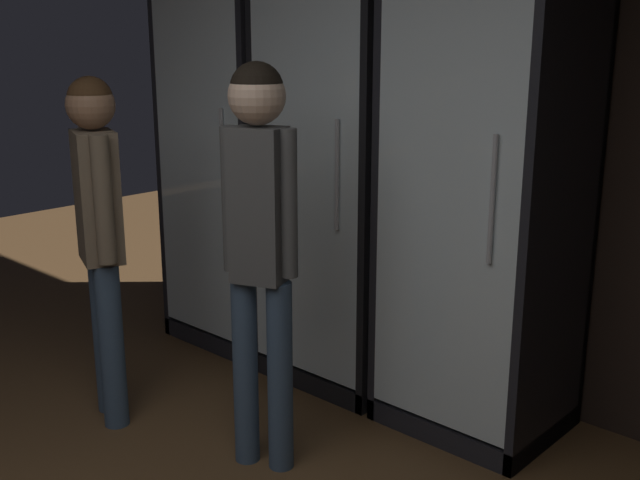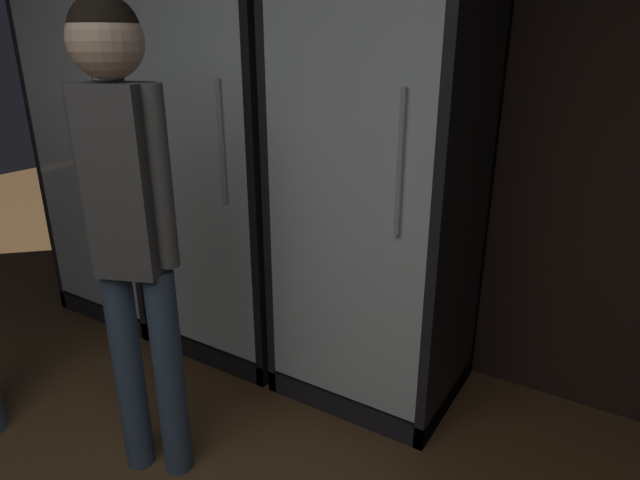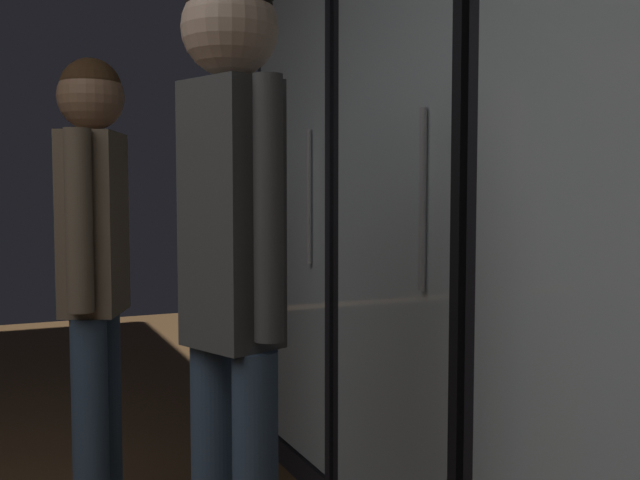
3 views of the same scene
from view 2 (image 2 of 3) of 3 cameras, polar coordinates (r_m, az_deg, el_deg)
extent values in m
cube|color=black|center=(2.43, 18.01, 16.41)|extent=(6.00, 0.06, 2.80)
cube|color=black|center=(3.43, -15.98, 11.39)|extent=(0.76, 0.04, 2.07)
cube|color=black|center=(3.53, -23.62, 10.72)|extent=(0.04, 0.64, 2.07)
cube|color=black|center=(2.97, -15.49, 10.14)|extent=(0.04, 0.64, 2.07)
cube|color=black|center=(3.53, -17.98, -5.43)|extent=(0.76, 0.64, 0.10)
cube|color=white|center=(3.41, -16.36, 11.31)|extent=(0.68, 0.02, 1.83)
cube|color=silver|center=(3.06, -24.40, 9.35)|extent=(0.68, 0.02, 1.83)
cylinder|color=#B2B2B7|center=(2.85, -22.48, 11.04)|extent=(0.02, 0.02, 0.50)
cube|color=silver|center=(3.50, -18.11, -4.39)|extent=(0.66, 0.56, 0.02)
cylinder|color=black|center=(3.64, -20.97, -1.93)|extent=(0.07, 0.07, 0.20)
cylinder|color=black|center=(3.59, -21.24, 0.06)|extent=(0.02, 0.02, 0.07)
cylinder|color=white|center=(3.65, -20.92, -2.33)|extent=(0.07, 0.07, 0.07)
cylinder|color=#194723|center=(3.52, -19.26, -2.55)|extent=(0.08, 0.08, 0.20)
cylinder|color=#194723|center=(3.47, -19.53, -0.39)|extent=(0.03, 0.03, 0.09)
cylinder|color=#2D2D33|center=(3.52, -19.26, -2.54)|extent=(0.08, 0.08, 0.07)
cylinder|color=black|center=(3.38, -17.85, -3.12)|extent=(0.06, 0.06, 0.21)
cylinder|color=black|center=(3.33, -18.14, -0.65)|extent=(0.02, 0.02, 0.10)
cylinder|color=white|center=(3.39, -17.81, -3.44)|extent=(0.06, 0.06, 0.07)
cylinder|color=#9EAD99|center=(3.26, -16.11, -3.97)|extent=(0.07, 0.07, 0.20)
cylinder|color=#9EAD99|center=(3.20, -16.35, -1.76)|extent=(0.02, 0.02, 0.07)
cylinder|color=tan|center=(3.26, -16.10, -4.13)|extent=(0.07, 0.07, 0.08)
cube|color=silver|center=(3.30, -19.26, 5.22)|extent=(0.66, 0.56, 0.02)
cylinder|color=gray|center=(3.48, -21.92, 7.63)|extent=(0.06, 0.06, 0.22)
cylinder|color=gray|center=(3.45, -22.23, 9.94)|extent=(0.02, 0.02, 0.06)
cylinder|color=white|center=(3.48, -21.90, 7.49)|extent=(0.07, 0.07, 0.09)
cylinder|color=#194723|center=(3.34, -20.47, 7.49)|extent=(0.06, 0.06, 0.24)
cylinder|color=#194723|center=(3.32, -20.80, 10.04)|extent=(0.02, 0.02, 0.07)
cylinder|color=#B2332D|center=(3.34, -20.48, 7.58)|extent=(0.06, 0.06, 0.08)
cylinder|color=gray|center=(3.24, -17.89, 6.94)|extent=(0.07, 0.07, 0.19)
cylinder|color=gray|center=(3.21, -18.14, 9.12)|extent=(0.03, 0.03, 0.07)
cylinder|color=#B2332D|center=(3.24, -17.87, 6.77)|extent=(0.07, 0.07, 0.07)
cylinder|color=#194723|center=(3.11, -16.13, 6.78)|extent=(0.07, 0.07, 0.20)
cylinder|color=#194723|center=(3.09, -16.38, 9.24)|extent=(0.02, 0.02, 0.07)
cylinder|color=tan|center=(3.11, -16.14, 6.83)|extent=(0.07, 0.07, 0.08)
cube|color=silver|center=(3.21, -20.56, 15.71)|extent=(0.66, 0.56, 0.02)
cylinder|color=brown|center=(3.32, -22.75, 17.72)|extent=(0.08, 0.08, 0.23)
cylinder|color=brown|center=(3.32, -23.16, 20.49)|extent=(0.03, 0.03, 0.09)
cylinder|color=#B2332D|center=(3.32, -22.75, 17.72)|extent=(0.08, 0.08, 0.07)
cylinder|color=#336B38|center=(3.06, -19.11, 17.67)|extent=(0.07, 0.07, 0.19)
cylinder|color=#336B38|center=(3.06, -19.42, 20.16)|extent=(0.03, 0.03, 0.07)
cylinder|color=beige|center=(3.06, -19.13, 17.80)|extent=(0.07, 0.07, 0.06)
cube|color=black|center=(2.91, -5.19, 10.55)|extent=(0.76, 0.04, 2.07)
cube|color=black|center=(2.92, -14.50, 10.05)|extent=(0.04, 0.64, 2.07)
cube|color=black|center=(2.46, -2.66, 8.81)|extent=(0.04, 0.64, 2.07)
cube|color=black|center=(3.02, -8.03, -9.15)|extent=(0.76, 0.64, 0.10)
cube|color=white|center=(2.88, -5.55, 10.46)|extent=(0.68, 0.02, 1.83)
cube|color=silver|center=(2.46, -13.80, 8.23)|extent=(0.68, 0.02, 1.83)
cylinder|color=#B2B2B7|center=(2.27, -10.36, 10.16)|extent=(0.02, 0.02, 0.50)
cube|color=silver|center=(2.99, -8.10, -7.98)|extent=(0.66, 0.56, 0.02)
cylinder|color=brown|center=(3.03, -10.37, -4.98)|extent=(0.08, 0.08, 0.24)
cylinder|color=brown|center=(2.97, -10.57, -2.12)|extent=(0.02, 0.02, 0.09)
cylinder|color=#2D2D33|center=(3.03, -10.37, -4.97)|extent=(0.08, 0.08, 0.09)
cylinder|color=#9EAD99|center=(2.81, -6.19, -7.40)|extent=(0.06, 0.06, 0.19)
cylinder|color=#9EAD99|center=(2.75, -6.31, -4.76)|extent=(0.02, 0.02, 0.09)
cylinder|color=white|center=(2.82, -6.17, -7.92)|extent=(0.07, 0.07, 0.06)
cube|color=silver|center=(2.80, -8.56, 0.25)|extent=(0.66, 0.56, 0.02)
cylinder|color=#336B38|center=(2.93, -11.47, 3.38)|extent=(0.07, 0.07, 0.22)
cylinder|color=#336B38|center=(2.89, -11.66, 6.03)|extent=(0.02, 0.02, 0.06)
cylinder|color=white|center=(2.93, -11.45, 3.10)|extent=(0.07, 0.07, 0.08)
cylinder|color=black|center=(2.79, -8.36, 2.36)|extent=(0.07, 0.07, 0.18)
cylinder|color=black|center=(2.76, -8.49, 4.89)|extent=(0.03, 0.03, 0.07)
cylinder|color=white|center=(2.79, -8.35, 2.24)|extent=(0.07, 0.07, 0.07)
cylinder|color=#9EAD99|center=(2.63, -4.90, 1.66)|extent=(0.08, 0.08, 0.21)
cylinder|color=#9EAD99|center=(2.59, -4.99, 4.51)|extent=(0.03, 0.03, 0.07)
cylinder|color=#2D2D33|center=(2.63, -4.90, 1.86)|extent=(0.08, 0.08, 0.07)
cube|color=silver|center=(2.68, -9.07, 9.43)|extent=(0.66, 0.56, 0.02)
cylinder|color=brown|center=(2.76, -12.30, 12.12)|extent=(0.06, 0.06, 0.23)
cylinder|color=brown|center=(2.74, -12.56, 15.42)|extent=(0.02, 0.02, 0.09)
cylinder|color=tan|center=(2.76, -12.30, 12.04)|extent=(0.07, 0.07, 0.07)
cylinder|color=#9EAD99|center=(2.54, -6.53, 11.84)|extent=(0.06, 0.06, 0.24)
cylinder|color=#9EAD99|center=(2.52, -6.67, 15.32)|extent=(0.02, 0.02, 0.07)
cylinder|color=#B2332D|center=(2.54, -6.50, 11.27)|extent=(0.07, 0.07, 0.08)
cube|color=silver|center=(2.63, -9.65, 19.20)|extent=(0.66, 0.56, 0.02)
cylinder|color=gray|center=(2.76, -12.11, 21.17)|extent=(0.08, 0.08, 0.18)
cylinder|color=#2D2D33|center=(2.76, -12.12, 21.27)|extent=(0.08, 0.08, 0.07)
cylinder|color=brown|center=(2.51, -7.15, 21.53)|extent=(0.08, 0.08, 0.18)
cylinder|color=tan|center=(2.51, -7.15, 21.52)|extent=(0.08, 0.08, 0.06)
cube|color=black|center=(2.52, 9.50, 8.82)|extent=(0.76, 0.04, 2.07)
cube|color=black|center=(2.42, -1.23, 8.64)|extent=(0.04, 0.64, 2.07)
cube|color=black|center=(2.13, 15.25, 6.24)|extent=(0.04, 0.64, 2.07)
cube|color=black|center=(2.65, 5.62, -13.68)|extent=(0.76, 0.64, 0.10)
cube|color=white|center=(2.49, 9.22, 8.71)|extent=(0.68, 0.02, 1.83)
cube|color=silver|center=(1.98, 2.57, 5.95)|extent=(0.68, 0.02, 1.83)
cylinder|color=#B2B2B7|center=(1.84, 8.45, 7.91)|extent=(0.02, 0.02, 0.50)
cube|color=silver|center=(2.61, 5.68, -12.40)|extent=(0.66, 0.56, 0.02)
cylinder|color=brown|center=(2.65, 0.67, -8.95)|extent=(0.07, 0.07, 0.21)
cylinder|color=brown|center=(2.58, 0.68, -6.25)|extent=(0.03, 0.03, 0.07)
cylinder|color=beige|center=(2.66, 0.67, -9.42)|extent=(0.07, 0.07, 0.07)
cylinder|color=black|center=(2.56, 3.95, -10.20)|extent=(0.07, 0.07, 0.20)
cylinder|color=black|center=(2.48, 4.04, -7.20)|extent=(0.02, 0.02, 0.10)
cylinder|color=tan|center=(2.56, 3.95, -10.49)|extent=(0.08, 0.08, 0.07)
cylinder|color=brown|center=(2.55, 7.88, -10.64)|extent=(0.07, 0.07, 0.19)
cylinder|color=brown|center=(2.48, 8.04, -7.74)|extent=(0.03, 0.03, 0.10)
cylinder|color=#B2332D|center=(2.56, 7.85, -11.16)|extent=(0.07, 0.07, 0.05)
cylinder|color=#9EAD99|center=(2.44, 10.41, -12.22)|extent=(0.08, 0.08, 0.20)
cylinder|color=#9EAD99|center=(2.37, 10.62, -9.45)|extent=(0.02, 0.02, 0.07)
cylinder|color=#B2332D|center=(2.45, 10.38, -12.58)|extent=(0.08, 0.08, 0.07)
cube|color=silver|center=(2.39, 6.06, -3.21)|extent=(0.66, 0.56, 0.02)
cylinder|color=black|center=(2.44, 1.50, 0.45)|extent=(0.06, 0.06, 0.23)
cylinder|color=black|center=(2.39, 1.53, 3.92)|extent=(0.02, 0.02, 0.08)
cylinder|color=tan|center=(2.45, 1.49, -0.23)|extent=(0.07, 0.07, 0.08)
cylinder|color=brown|center=(2.38, 6.43, -0.38)|extent=(0.06, 0.06, 0.21)
cylinder|color=brown|center=(2.34, 6.57, 2.88)|extent=(0.02, 0.02, 0.07)
cylinder|color=white|center=(2.39, 6.40, -1.00)|extent=(0.06, 0.06, 0.06)
cylinder|color=black|center=(2.30, 11.25, -1.69)|extent=(0.08, 0.08, 0.19)
cylinder|color=black|center=(2.26, 11.47, 1.35)|extent=(0.03, 0.03, 0.07)
cylinder|color=tan|center=(2.30, 11.23, -1.89)|extent=(0.08, 0.08, 0.05)
cube|color=silver|center=(2.25, 6.49, 7.47)|extent=(0.66, 0.56, 0.02)
cylinder|color=#9EAD99|center=(2.32, 3.07, 10.98)|extent=(0.08, 0.08, 0.22)
cylinder|color=#9EAD99|center=(2.30, 3.15, 14.88)|extent=(0.03, 0.03, 0.09)
cylinder|color=beige|center=(2.32, 3.07, 10.87)|extent=(0.08, 0.08, 0.09)
cylinder|color=brown|center=(2.13, 10.08, 9.64)|extent=(0.08, 0.08, 0.21)
cylinder|color=brown|center=(2.11, 10.33, 13.55)|extent=(0.03, 0.03, 0.08)
cylinder|color=#B2332D|center=(2.13, 10.05, 9.14)|extent=(0.08, 0.08, 0.08)
cube|color=silver|center=(2.19, 6.99, 19.13)|extent=(0.66, 0.56, 0.02)
cylinder|color=brown|center=(2.23, 2.21, 22.01)|extent=(0.07, 0.07, 0.20)
cylinder|color=beige|center=(2.23, 2.21, 22.01)|extent=(0.07, 0.07, 0.07)
cylinder|color=#9EAD99|center=(2.14, 11.28, 21.79)|extent=(0.07, 0.07, 0.20)
cylinder|color=beige|center=(2.14, 11.29, 21.99)|extent=(0.08, 0.08, 0.06)
cylinder|color=#384C66|center=(2.12, -19.49, -12.99)|extent=(0.10, 0.10, 0.81)
cylinder|color=#384C66|center=(2.06, -15.58, -13.69)|extent=(0.10, 0.10, 0.81)
cube|color=#4C4C4C|center=(1.81, -19.95, 5.69)|extent=(0.25, 0.22, 0.60)
cylinder|color=#4C4C4C|center=(1.87, -23.37, 6.18)|extent=(0.06, 0.06, 0.57)
cylinder|color=#4C4C4C|center=(1.74, -16.40, 6.11)|extent=(0.06, 0.06, 0.57)
sphere|color=beige|center=(1.76, -21.66, 18.93)|extent=(0.22, 0.22, 0.22)
sphere|color=black|center=(1.76, -21.79, 19.82)|extent=(0.20, 0.20, 0.20)
camera|label=1|loc=(1.17, 172.30, -10.16)|focal=43.04mm
camera|label=3|loc=(0.72, 44.50, -17.16)|focal=40.98mm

